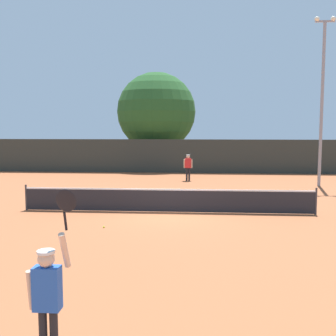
% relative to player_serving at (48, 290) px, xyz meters
% --- Properties ---
extents(ground_plane, '(120.00, 120.00, 0.00)m').
position_rel_player_serving_xyz_m(ground_plane, '(0.90, 10.69, -1.15)').
color(ground_plane, '#9E5633').
extents(tennis_net, '(11.89, 0.08, 1.07)m').
position_rel_player_serving_xyz_m(tennis_net, '(0.90, 10.69, -0.63)').
color(tennis_net, '#232328').
rests_on(tennis_net, ground).
extents(perimeter_fence, '(37.29, 0.12, 2.53)m').
position_rel_player_serving_xyz_m(perimeter_fence, '(0.90, 24.96, 0.12)').
color(perimeter_fence, '#2D332D').
rests_on(perimeter_fence, ground).
extents(player_serving, '(0.67, 0.40, 2.58)m').
position_rel_player_serving_xyz_m(player_serving, '(0.00, 0.00, 0.00)').
color(player_serving, blue).
rests_on(player_serving, ground).
extents(player_receiving, '(0.57, 0.25, 1.69)m').
position_rel_player_serving_xyz_m(player_receiving, '(1.50, 20.47, -0.11)').
color(player_receiving, red).
rests_on(player_receiving, ground).
extents(tennis_ball, '(0.07, 0.07, 0.07)m').
position_rel_player_serving_xyz_m(tennis_ball, '(-1.09, 7.98, -1.11)').
color(tennis_ball, '#CCE033').
rests_on(tennis_ball, ground).
extents(light_pole, '(1.18, 0.28, 9.69)m').
position_rel_player_serving_xyz_m(light_pole, '(9.26, 18.68, 4.28)').
color(light_pole, gray).
rests_on(light_pole, ground).
extents(large_tree, '(6.57, 6.57, 8.03)m').
position_rel_player_serving_xyz_m(large_tree, '(-1.37, 28.56, 3.59)').
color(large_tree, brown).
rests_on(large_tree, ground).
extents(parked_car_near, '(2.17, 4.32, 1.69)m').
position_rel_player_serving_xyz_m(parked_car_near, '(10.77, 31.19, -0.37)').
color(parked_car_near, white).
rests_on(parked_car_near, ground).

